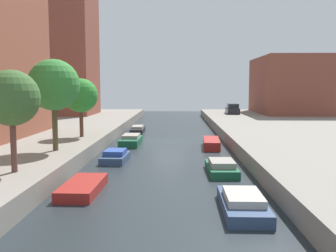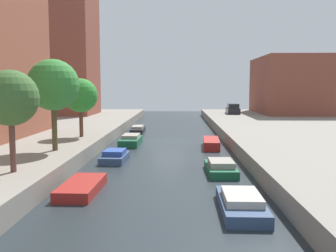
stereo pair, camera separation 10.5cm
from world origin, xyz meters
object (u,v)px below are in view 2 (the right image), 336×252
object	(u,v)px
street_tree_1	(53,85)
moored_boat_left_1	(115,157)
street_tree_0	(10,98)
moored_boat_right_1	(221,168)
moored_boat_left_3	(138,129)
moored_boat_right_2	(211,143)
low_block_right	(292,85)
street_tree_2	(81,96)
moored_boat_left_0	(82,187)
parked_car	(233,109)
moored_boat_right_0	(241,203)
apartment_tower_far	(57,17)
moored_boat_left_2	(131,140)

from	to	relation	value
street_tree_1	moored_boat_left_1	distance (m)	6.01
street_tree_0	moored_boat_right_1	distance (m)	11.65
moored_boat_left_3	moored_boat_right_2	bearing A→B (deg)	-54.81
low_block_right	street_tree_2	xyz separation A→B (m)	(-24.73, -27.41, -0.92)
street_tree_2	moored_boat_left_0	size ratio (longest dim) A/B	1.20
moored_boat_right_1	moored_boat_right_2	size ratio (longest dim) A/B	0.83
street_tree_0	parked_car	distance (m)	41.13
parked_car	moored_boat_right_0	xyz separation A→B (m)	(-5.57, -40.21, -1.30)
moored_boat_left_0	moored_boat_right_1	bearing A→B (deg)	29.80
moored_boat_left_3	moored_boat_right_2	world-z (taller)	moored_boat_left_3
parked_car	moored_boat_left_1	bearing A→B (deg)	-111.88
apartment_tower_far	moored_boat_right_2	distance (m)	33.31
parked_car	moored_boat_left_3	xyz separation A→B (m)	(-12.42, -14.64, -1.31)
moored_boat_left_0	moored_boat_right_0	bearing A→B (deg)	-19.65
low_block_right	moored_boat_left_0	world-z (taller)	low_block_right
apartment_tower_far	moored_boat_left_0	size ratio (longest dim) A/B	7.15
low_block_right	moored_boat_right_1	size ratio (longest dim) A/B	3.96
street_tree_0	moored_boat_left_3	xyz separation A→B (m)	(3.29, 23.28, -4.09)
apartment_tower_far	street_tree_2	bearing A→B (deg)	-68.79
street_tree_0	moored_boat_left_0	bearing A→B (deg)	4.07
moored_boat_left_1	street_tree_0	bearing A→B (deg)	-114.98
apartment_tower_far	street_tree_1	size ratio (longest dim) A/B	4.86
apartment_tower_far	street_tree_1	xyz separation A→B (m)	(9.27, -30.22, -9.63)
street_tree_2	moored_boat_left_0	bearing A→B (deg)	-75.51
moored_boat_right_1	apartment_tower_far	bearing A→B (deg)	121.23
street_tree_1	moored_boat_left_3	size ratio (longest dim) A/B	1.26
street_tree_1	moored_boat_right_0	distance (m)	13.83
parked_car	moored_boat_left_3	world-z (taller)	parked_car
street_tree_1	moored_boat_left_2	world-z (taller)	street_tree_1
apartment_tower_far	moored_boat_left_3	world-z (taller)	apartment_tower_far
street_tree_1	moored_boat_left_0	bearing A→B (deg)	-61.25
moored_boat_right_0	low_block_right	bearing A→B (deg)	70.80
moored_boat_left_3	moored_boat_left_1	bearing A→B (deg)	-89.41
apartment_tower_far	low_block_right	distance (m)	35.48
low_block_right	parked_car	bearing A→B (deg)	-169.22
parked_car	moored_boat_left_3	bearing A→B (deg)	-130.31
apartment_tower_far	moored_boat_left_0	distance (m)	40.59
apartment_tower_far	moored_boat_right_0	xyz separation A→B (m)	(19.40, -38.39, -14.32)
street_tree_1	moored_boat_left_2	xyz separation A→B (m)	(3.61, 8.66, -4.64)
street_tree_0	moored_boat_left_3	bearing A→B (deg)	81.97
parked_car	moored_boat_right_0	world-z (taller)	parked_car
street_tree_2	moored_boat_left_2	size ratio (longest dim) A/B	1.15
apartment_tower_far	moored_boat_right_2	world-z (taller)	apartment_tower_far
moored_boat_right_0	moored_boat_right_1	distance (m)	6.50
low_block_right	street_tree_0	xyz separation A→B (m)	(-24.73, -39.64, -0.75)
low_block_right	moored_boat_left_3	world-z (taller)	low_block_right
moored_boat_left_1	moored_boat_left_2	xyz separation A→B (m)	(0.17, 7.14, 0.05)
moored_boat_left_3	street_tree_2	bearing A→B (deg)	-106.56
moored_boat_left_1	moored_boat_right_2	bearing A→B (deg)	40.44
parked_car	moored_boat_left_2	bearing A→B (deg)	-117.34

